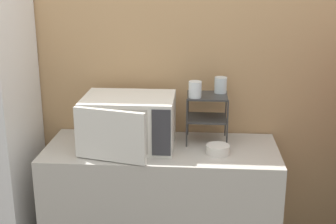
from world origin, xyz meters
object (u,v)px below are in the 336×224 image
object	(u,v)px
microwave	(128,122)
glass_front_left	(195,89)
dish_rack	(207,108)
bowl	(218,149)
glass_back_right	(221,85)

from	to	relation	value
microwave	glass_front_left	distance (m)	0.46
dish_rack	bowl	distance (m)	0.30
microwave	bowl	size ratio (longest dim) A/B	3.99
bowl	microwave	bearing A→B (deg)	171.34
glass_front_left	bowl	bearing A→B (deg)	-44.99
glass_front_left	bowl	distance (m)	0.39
microwave	glass_front_left	world-z (taller)	glass_front_left
bowl	glass_front_left	bearing A→B (deg)	135.01
microwave	dish_rack	bearing A→B (deg)	14.50
glass_back_right	bowl	bearing A→B (deg)	-93.10
microwave	dish_rack	xyz separation A→B (m)	(0.49, 0.13, 0.06)
glass_front_left	microwave	bearing A→B (deg)	-171.51
glass_front_left	glass_back_right	distance (m)	0.20
bowl	dish_rack	bearing A→B (deg)	107.81
glass_front_left	bowl	world-z (taller)	glass_front_left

